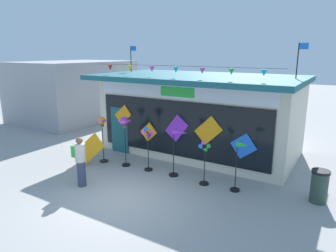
# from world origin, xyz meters

# --- Properties ---
(ground_plane) EXTENTS (80.00, 80.00, 0.00)m
(ground_plane) POSITION_xyz_m (0.00, 0.00, 0.00)
(ground_plane) COLOR #9E9B99
(kite_shop_building) EXTENTS (8.48, 4.89, 4.66)m
(kite_shop_building) POSITION_xyz_m (-0.04, 5.48, 1.73)
(kite_shop_building) COLOR beige
(kite_shop_building) RESTS_ON ground_plane
(wind_spinner_far_left) EXTENTS (0.33, 0.33, 1.86)m
(wind_spinner_far_left) POSITION_xyz_m (-2.70, 2.17, 1.40)
(wind_spinner_far_left) COLOR black
(wind_spinner_far_left) RESTS_ON ground_plane
(wind_spinner_left) EXTENTS (0.33, 0.33, 1.96)m
(wind_spinner_left) POSITION_xyz_m (-1.65, 2.29, 1.54)
(wind_spinner_left) COLOR black
(wind_spinner_left) RESTS_ON ground_plane
(wind_spinner_center_left) EXTENTS (0.42, 0.31, 1.70)m
(wind_spinner_center_left) POSITION_xyz_m (-0.62, 2.32, 1.18)
(wind_spinner_center_left) COLOR black
(wind_spinner_center_left) RESTS_ON ground_plane
(wind_spinner_center_right) EXTENTS (0.72, 0.34, 1.75)m
(wind_spinner_center_right) POSITION_xyz_m (0.64, 2.40, 1.27)
(wind_spinner_center_right) COLOR black
(wind_spinner_center_right) RESTS_ON ground_plane
(wind_spinner_right) EXTENTS (0.36, 0.32, 1.54)m
(wind_spinner_right) POSITION_xyz_m (1.70, 2.27, 0.96)
(wind_spinner_right) COLOR black
(wind_spinner_right) RESTS_ON ground_plane
(wind_spinner_far_right) EXTENTS (0.51, 0.31, 1.65)m
(wind_spinner_far_right) POSITION_xyz_m (2.86, 2.37, 1.08)
(wind_spinner_far_right) COLOR black
(wind_spinner_far_right) RESTS_ON ground_plane
(person_near_camera) EXTENTS (0.45, 0.34, 1.68)m
(person_near_camera) POSITION_xyz_m (-1.73, 0.07, 0.89)
(person_near_camera) COLOR #333D56
(person_near_camera) RESTS_ON ground_plane
(trash_bin) EXTENTS (0.52, 0.52, 1.00)m
(trash_bin) POSITION_xyz_m (5.10, 2.93, 0.50)
(trash_bin) COLOR #2D4238
(trash_bin) RESTS_ON ground_plane
(display_kite_on_ground) EXTENTS (1.32, 0.34, 1.32)m
(display_kite_on_ground) POSITION_xyz_m (-2.85, 1.56, 0.66)
(display_kite_on_ground) COLOR orange
(display_kite_on_ground) RESTS_ON ground_plane
(neighbour_building) EXTENTS (5.22, 7.02, 3.76)m
(neighbour_building) POSITION_xyz_m (-10.17, 7.46, 1.88)
(neighbour_building) COLOR #99999E
(neighbour_building) RESTS_ON ground_plane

